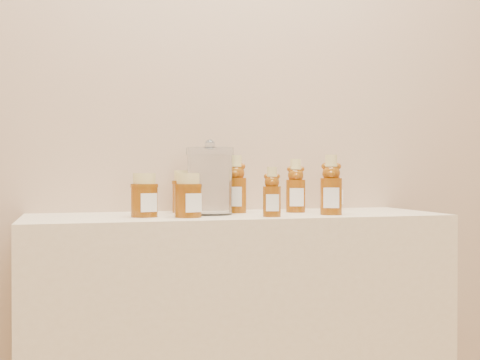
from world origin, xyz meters
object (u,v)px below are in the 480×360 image
object	(u,v)px
bear_bottle_back_left	(236,180)
glass_canister	(210,178)
bear_bottle_front_left	(272,188)
honey_jar_left	(144,195)

from	to	relation	value
bear_bottle_back_left	glass_canister	world-z (taller)	glass_canister
bear_bottle_back_left	bear_bottle_front_left	world-z (taller)	bear_bottle_back_left
bear_bottle_back_left	bear_bottle_front_left	bearing A→B (deg)	-49.61
bear_bottle_front_left	glass_canister	distance (m)	0.19
honey_jar_left	glass_canister	bearing A→B (deg)	-0.58
bear_bottle_front_left	glass_canister	world-z (taller)	glass_canister
bear_bottle_front_left	glass_canister	size ratio (longest dim) A/B	0.74
bear_bottle_back_left	honey_jar_left	distance (m)	0.31
bear_bottle_back_left	honey_jar_left	world-z (taller)	bear_bottle_back_left
bear_bottle_front_left	bear_bottle_back_left	bearing A→B (deg)	120.98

